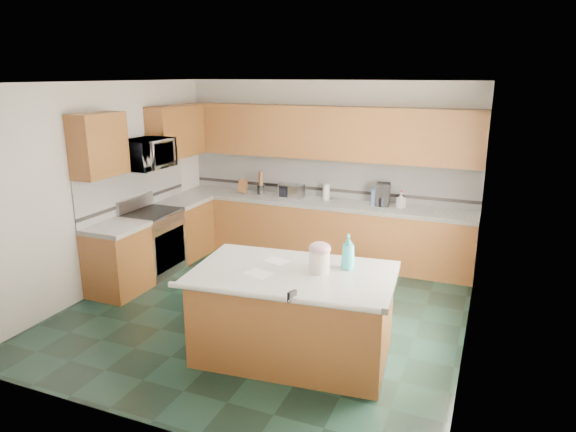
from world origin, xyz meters
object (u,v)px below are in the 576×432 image
at_px(island_top, 294,274).
at_px(treat_jar, 319,262).
at_px(knife_block, 243,186).
at_px(island_base, 293,317).
at_px(toaster_oven, 291,191).
at_px(soap_bottle_island, 348,252).
at_px(coffee_maker, 383,194).

height_order(island_top, treat_jar, treat_jar).
bearing_deg(island_top, treat_jar, 11.04).
distance_m(island_top, knife_block, 3.53).
bearing_deg(island_base, treat_jar, 11.04).
bearing_deg(knife_block, toaster_oven, -4.00).
bearing_deg(treat_jar, island_top, -170.46).
distance_m(soap_bottle_island, toaster_oven, 3.11).
bearing_deg(treat_jar, coffee_maker, 82.91).
relative_size(knife_block, coffee_maker, 0.66).
distance_m(island_base, treat_jar, 0.65).
xyz_separation_m(island_base, soap_bottle_island, (0.48, 0.26, 0.67)).
bearing_deg(soap_bottle_island, toaster_oven, 116.51).
bearing_deg(toaster_oven, knife_block, -174.08).
xyz_separation_m(knife_block, toaster_oven, (0.85, 0.00, -0.00)).
bearing_deg(island_base, coffee_maker, 79.67).
distance_m(treat_jar, knife_block, 3.62).
bearing_deg(island_top, soap_bottle_island, 22.70).
bearing_deg(soap_bottle_island, knife_block, 127.94).
height_order(island_top, coffee_maker, coffee_maker).
height_order(treat_jar, toaster_oven, same).
height_order(island_top, knife_block, knife_block).
bearing_deg(treat_jar, knife_block, 121.94).
xyz_separation_m(knife_block, coffee_maker, (2.28, 0.03, 0.06)).
distance_m(island_base, toaster_oven, 3.18).
bearing_deg(coffee_maker, island_top, -100.96).
relative_size(island_base, island_top, 0.95).
height_order(island_base, soap_bottle_island, soap_bottle_island).
bearing_deg(coffee_maker, knife_block, 174.58).
relative_size(island_top, toaster_oven, 5.46).
distance_m(island_base, soap_bottle_island, 0.86).
bearing_deg(coffee_maker, soap_bottle_island, -91.20).
bearing_deg(knife_block, island_base, -58.81).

